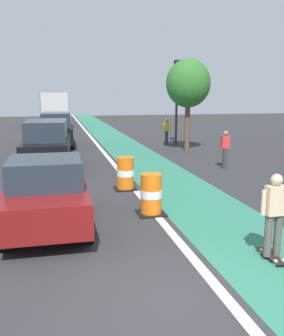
# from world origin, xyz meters

# --- Properties ---
(ground_plane) EXTENTS (100.00, 100.00, 0.00)m
(ground_plane) POSITION_xyz_m (0.00, 0.00, 0.00)
(ground_plane) COLOR #2D2D30
(bike_lane_strip) EXTENTS (2.50, 80.00, 0.01)m
(bike_lane_strip) POSITION_xyz_m (2.40, 12.00, 0.00)
(bike_lane_strip) COLOR #2D755B
(bike_lane_strip) RESTS_ON ground
(lane_divider_stripe) EXTENTS (0.20, 80.00, 0.01)m
(lane_divider_stripe) POSITION_xyz_m (0.90, 12.00, 0.01)
(lane_divider_stripe) COLOR silver
(lane_divider_stripe) RESTS_ON ground
(skateboarder_on_lane) EXTENTS (0.57, 0.80, 1.69)m
(skateboarder_on_lane) POSITION_xyz_m (2.38, 0.93, 0.91)
(skateboarder_on_lane) COLOR black
(skateboarder_on_lane) RESTS_ON ground
(parked_sedan_nearest) EXTENTS (1.93, 4.11, 1.70)m
(parked_sedan_nearest) POSITION_xyz_m (-1.87, 3.75, 0.83)
(parked_sedan_nearest) COLOR maroon
(parked_sedan_nearest) RESTS_ON ground
(parked_suv_second) EXTENTS (2.11, 4.69, 2.04)m
(parked_suv_second) POSITION_xyz_m (-1.98, 11.24, 1.04)
(parked_suv_second) COLOR black
(parked_suv_second) RESTS_ON ground
(parked_suv_third) EXTENTS (1.95, 4.62, 2.04)m
(parked_suv_third) POSITION_xyz_m (-1.57, 18.02, 1.04)
(parked_suv_third) COLOR black
(parked_suv_third) RESTS_ON ground
(traffic_barrel_front) EXTENTS (0.73, 0.73, 1.09)m
(traffic_barrel_front) POSITION_xyz_m (0.79, 4.14, 0.53)
(traffic_barrel_front) COLOR orange
(traffic_barrel_front) RESTS_ON ground
(traffic_barrel_mid) EXTENTS (0.73, 0.73, 1.09)m
(traffic_barrel_mid) POSITION_xyz_m (0.60, 6.89, 0.53)
(traffic_barrel_mid) COLOR orange
(traffic_barrel_mid) RESTS_ON ground
(delivery_truck_down_block) EXTENTS (2.70, 7.71, 3.23)m
(delivery_truck_down_block) POSITION_xyz_m (-1.81, 32.41, 1.85)
(delivery_truck_down_block) COLOR beige
(delivery_truck_down_block) RESTS_ON ground
(traffic_light_corner) EXTENTS (0.41, 0.32, 5.10)m
(traffic_light_corner) POSITION_xyz_m (5.61, 16.85, 3.50)
(traffic_light_corner) COLOR #2D2D2D
(traffic_light_corner) RESTS_ON ground
(pedestrian_crossing) EXTENTS (0.34, 0.20, 1.61)m
(pedestrian_crossing) POSITION_xyz_m (5.40, 9.50, 0.86)
(pedestrian_crossing) COLOR #33333D
(pedestrian_crossing) RESTS_ON ground
(pedestrian_waiting) EXTENTS (0.34, 0.20, 1.61)m
(pedestrian_waiting) POSITION_xyz_m (5.12, 17.28, 0.86)
(pedestrian_waiting) COLOR #33333D
(pedestrian_waiting) RESTS_ON ground
(street_tree_sidewalk) EXTENTS (2.40, 2.40, 5.00)m
(street_tree_sidewalk) POSITION_xyz_m (5.49, 14.55, 3.67)
(street_tree_sidewalk) COLOR brown
(street_tree_sidewalk) RESTS_ON ground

